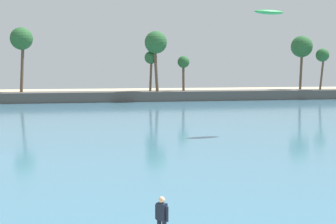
% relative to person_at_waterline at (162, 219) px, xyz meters
% --- Properties ---
extents(sea, '(220.00, 107.93, 0.06)m').
position_rel_person_at_waterline_xyz_m(sea, '(1.82, 54.38, -0.86)').
color(sea, teal).
rests_on(sea, ground).
extents(palm_headland, '(106.40, 6.53, 12.98)m').
position_rel_person_at_waterline_xyz_m(palm_headland, '(2.10, 68.31, 2.29)').
color(palm_headland, '#514C47').
rests_on(palm_headland, ground).
extents(person_at_waterline, '(0.39, 0.44, 1.67)m').
position_rel_person_at_waterline_xyz_m(person_at_waterline, '(0.00, 0.00, 0.00)').
color(person_at_waterline, '#141E33').
rests_on(person_at_waterline, ground).
extents(kite_aloft_low_near_shore, '(3.12, 1.55, 0.51)m').
position_rel_person_at_waterline_xyz_m(kite_aloft_low_near_shore, '(14.14, 24.02, 9.95)').
color(kite_aloft_low_near_shore, green).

